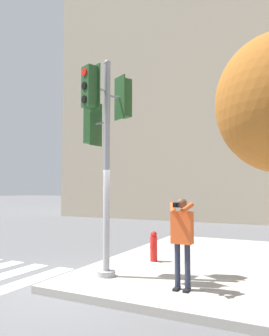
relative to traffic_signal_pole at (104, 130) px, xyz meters
The scene contains 6 objects.
ground_plane 3.53m from the traffic_signal_pole, 114.24° to the right, with size 160.00×160.00×0.00m, color #5B5B5E.
sidewalk_corner 5.33m from the traffic_signal_pole, 40.75° to the left, with size 8.00×8.00×0.15m.
traffic_signal_pole is the anchor object (origin of this frame).
person_photographer 2.94m from the traffic_signal_pole, ahead, with size 0.50×0.53×1.74m.
fire_hydrant 3.44m from the traffic_signal_pole, 76.52° to the left, with size 0.19×0.25×0.79m.
building_left 21.84m from the traffic_signal_pole, 103.70° to the left, with size 15.81×11.77×22.58m.
Camera 1 is at (4.30, -5.50, 2.06)m, focal length 35.00 mm.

